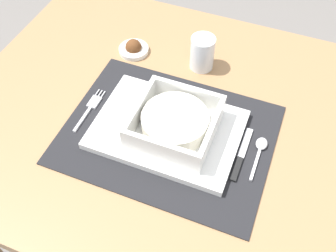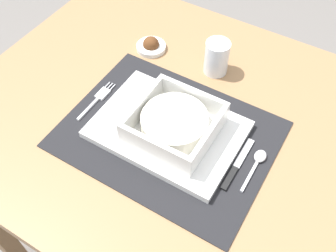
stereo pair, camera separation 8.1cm
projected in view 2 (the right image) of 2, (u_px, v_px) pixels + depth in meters
The scene contains 11 objects.
ground_plane at pixel (172, 242), 1.46m from camera, with size 6.00×6.00×0.00m, color slate.
dining_table at pixel (174, 143), 0.95m from camera, with size 0.96×0.77×0.75m.
placemat at pixel (168, 134), 0.83m from camera, with size 0.44×0.34×0.00m, color black.
serving_plate at pixel (168, 129), 0.83m from camera, with size 0.31×0.22×0.02m, color white.
porridge_bowl at pixel (174, 124), 0.80m from camera, with size 0.17×0.17×0.06m.
fork at pixel (99, 98), 0.89m from camera, with size 0.02×0.13×0.00m.
spoon at pixel (258, 160), 0.79m from camera, with size 0.02×0.11×0.01m.
butter_knife at pixel (236, 167), 0.78m from camera, with size 0.01×0.14×0.01m.
bread_knife at pixel (227, 160), 0.79m from camera, with size 0.01×0.14×0.01m.
drinking_glass at pixel (216, 59), 0.93m from camera, with size 0.06×0.06×0.09m.
condiment_saucer at pixel (151, 46), 1.00m from camera, with size 0.08×0.08×0.04m.
Camera 2 is at (0.27, -0.48, 1.42)m, focal length 41.65 mm.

